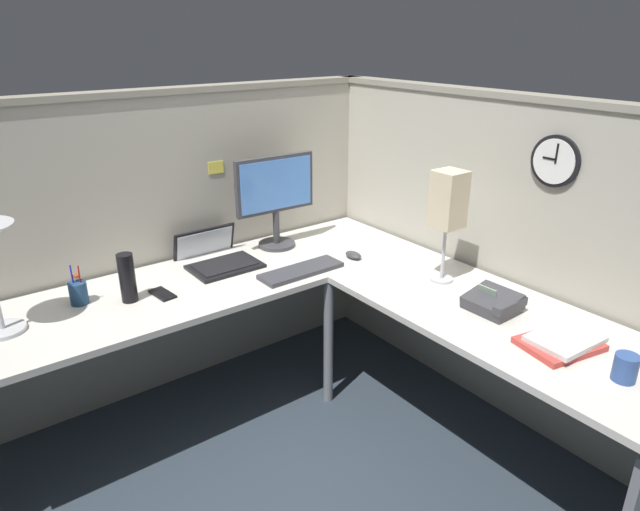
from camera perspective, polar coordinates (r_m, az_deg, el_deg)
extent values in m
plane|color=#2D3842|center=(2.91, 0.24, -17.05)|extent=(6.80, 6.80, 0.00)
cube|color=#A8A393|center=(3.04, -15.31, 0.81)|extent=(2.57, 0.10, 1.55)
cube|color=gray|center=(2.86, -16.94, 15.70)|extent=(2.57, 0.12, 0.03)
cube|color=#A8A393|center=(2.91, 17.29, -0.37)|extent=(0.10, 2.37, 1.55)
cube|color=gray|center=(2.73, 19.21, 15.16)|extent=(0.12, 2.37, 0.03)
cube|color=beige|center=(2.72, -12.13, -2.85)|extent=(2.35, 0.66, 0.03)
cube|color=beige|center=(2.46, 17.86, -6.22)|extent=(0.66, 1.49, 0.03)
cylinder|color=slate|center=(2.90, 0.86, -8.85)|extent=(0.05, 0.05, 0.70)
cylinder|color=#38383D|center=(3.08, -4.43, 1.16)|extent=(0.20, 0.20, 0.02)
cylinder|color=#38383D|center=(3.05, -4.48, 2.91)|extent=(0.04, 0.04, 0.20)
cube|color=#38383D|center=(2.98, -4.62, 7.27)|extent=(0.46, 0.04, 0.30)
cube|color=#4C84D8|center=(2.97, -4.44, 7.20)|extent=(0.42, 0.02, 0.26)
cube|color=black|center=(2.83, -9.65, -1.10)|extent=(0.34, 0.24, 0.02)
cube|color=black|center=(2.83, -9.66, -0.92)|extent=(0.29, 0.18, 0.00)
cube|color=black|center=(3.01, -11.73, 0.90)|extent=(0.34, 0.07, 0.22)
cube|color=silver|center=(3.00, -11.67, 0.85)|extent=(0.31, 0.05, 0.18)
cube|color=#38383D|center=(2.74, -1.93, -1.56)|extent=(0.43, 0.14, 0.02)
ellipsoid|color=#38383D|center=(2.91, 3.43, 0.05)|extent=(0.06, 0.10, 0.03)
cylinder|color=#B7BABF|center=(2.55, -29.60, -6.61)|extent=(0.17, 0.17, 0.02)
cylinder|color=navy|center=(2.64, -23.42, -3.54)|extent=(0.08, 0.08, 0.10)
cylinder|color=#1E1EB2|center=(2.62, -23.93, -2.25)|extent=(0.01, 0.01, 0.13)
cylinder|color=#B21E1E|center=(2.61, -23.30, -2.22)|extent=(0.01, 0.02, 0.13)
cylinder|color=#D8591E|center=(2.62, -23.66, -1.93)|extent=(0.03, 0.03, 0.01)
cube|color=black|center=(2.61, -15.78, -3.80)|extent=(0.09, 0.15, 0.01)
cylinder|color=black|center=(2.56, -19.07, -2.16)|extent=(0.07, 0.07, 0.22)
cube|color=#38383D|center=(2.48, 17.17, -4.63)|extent=(0.19, 0.20, 0.10)
cube|color=#8CA58C|center=(2.48, 16.71, -3.57)|extent=(0.02, 0.09, 0.04)
cube|color=#38383D|center=(2.43, 18.84, -4.88)|extent=(0.19, 0.04, 0.04)
cube|color=#BF3F38|center=(2.31, 23.22, -8.30)|extent=(0.32, 0.26, 0.02)
cube|color=silver|center=(2.30, 23.71, -7.79)|extent=(0.27, 0.20, 0.02)
cylinder|color=#B7BABF|center=(2.72, 12.26, -2.34)|extent=(0.11, 0.11, 0.01)
cylinder|color=#B7BABF|center=(2.67, 12.49, 0.27)|extent=(0.02, 0.02, 0.27)
cube|color=beige|center=(2.59, 12.96, 5.63)|extent=(0.13, 0.13, 0.26)
cylinder|color=#2D4C8C|center=(2.18, 28.71, -10.02)|extent=(0.08, 0.08, 0.10)
cylinder|color=black|center=(2.57, 22.94, 8.87)|extent=(0.03, 0.22, 0.22)
cylinder|color=white|center=(2.56, 22.74, 8.83)|extent=(0.00, 0.19, 0.19)
cube|color=black|center=(2.56, 22.35, 9.14)|extent=(0.00, 0.06, 0.01)
cube|color=black|center=(2.54, 23.01, 9.54)|extent=(0.00, 0.01, 0.08)
cube|color=#EAD84C|center=(2.99, -10.58, 8.81)|extent=(0.09, 0.00, 0.06)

